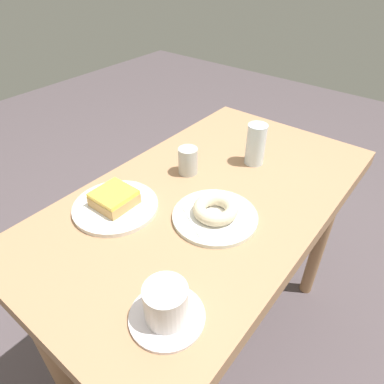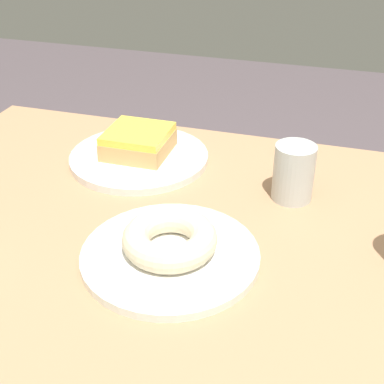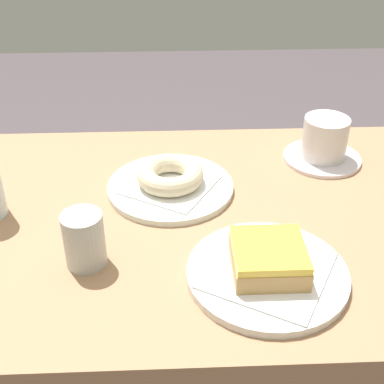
{
  "view_description": "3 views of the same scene",
  "coord_description": "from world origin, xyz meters",
  "px_view_note": "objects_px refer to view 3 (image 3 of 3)",
  "views": [
    {
      "loc": [
        -0.62,
        -0.44,
        1.3
      ],
      "look_at": [
        -0.06,
        0.01,
        0.76
      ],
      "focal_mm": 32.15,
      "sensor_mm": 36.0,
      "label": 1
    },
    {
      "loc": [
        0.11,
        -0.57,
        1.13
      ],
      "look_at": [
        -0.08,
        0.03,
        0.75
      ],
      "focal_mm": 50.43,
      "sensor_mm": 36.0,
      "label": 2
    },
    {
      "loc": [
        -0.07,
        0.7,
        1.22
      ],
      "look_at": [
        -0.1,
        -0.02,
        0.75
      ],
      "focal_mm": 49.63,
      "sensor_mm": 36.0,
      "label": 3
    }
  ],
  "objects_px": {
    "donut_sugar_ring": "(170,175)",
    "donut_glazed_square": "(269,258)",
    "plate_sugar_ring": "(170,187)",
    "coffee_cup": "(324,142)",
    "sugar_jar": "(84,240)",
    "plate_glazed_square": "(267,274)"
  },
  "relations": [
    {
      "from": "plate_glazed_square",
      "to": "donut_glazed_square",
      "type": "xyz_separation_m",
      "value": [
        0.0,
        0.0,
        0.03
      ]
    },
    {
      "from": "donut_glazed_square",
      "to": "sugar_jar",
      "type": "height_order",
      "value": "sugar_jar"
    },
    {
      "from": "donut_glazed_square",
      "to": "sugar_jar",
      "type": "xyz_separation_m",
      "value": [
        0.25,
        -0.04,
        0.01
      ]
    },
    {
      "from": "plate_sugar_ring",
      "to": "donut_sugar_ring",
      "type": "height_order",
      "value": "donut_sugar_ring"
    },
    {
      "from": "sugar_jar",
      "to": "donut_sugar_ring",
      "type": "bearing_deg",
      "value": -122.97
    },
    {
      "from": "plate_glazed_square",
      "to": "coffee_cup",
      "type": "height_order",
      "value": "coffee_cup"
    },
    {
      "from": "donut_sugar_ring",
      "to": "donut_glazed_square",
      "type": "bearing_deg",
      "value": 119.93
    },
    {
      "from": "donut_glazed_square",
      "to": "donut_sugar_ring",
      "type": "bearing_deg",
      "value": -60.07
    },
    {
      "from": "plate_glazed_square",
      "to": "plate_sugar_ring",
      "type": "bearing_deg",
      "value": -60.07
    },
    {
      "from": "donut_glazed_square",
      "to": "plate_sugar_ring",
      "type": "relative_size",
      "value": 0.45
    },
    {
      "from": "donut_sugar_ring",
      "to": "sugar_jar",
      "type": "height_order",
      "value": "sugar_jar"
    },
    {
      "from": "plate_glazed_square",
      "to": "coffee_cup",
      "type": "relative_size",
      "value": 1.53
    },
    {
      "from": "coffee_cup",
      "to": "plate_glazed_square",
      "type": "bearing_deg",
      "value": 64.01
    },
    {
      "from": "donut_sugar_ring",
      "to": "sugar_jar",
      "type": "distance_m",
      "value": 0.22
    },
    {
      "from": "donut_sugar_ring",
      "to": "sugar_jar",
      "type": "bearing_deg",
      "value": 57.03
    },
    {
      "from": "donut_glazed_square",
      "to": "plate_sugar_ring",
      "type": "distance_m",
      "value": 0.27
    },
    {
      "from": "donut_glazed_square",
      "to": "plate_sugar_ring",
      "type": "height_order",
      "value": "donut_glazed_square"
    },
    {
      "from": "coffee_cup",
      "to": "donut_glazed_square",
      "type": "bearing_deg",
      "value": 64.01
    },
    {
      "from": "plate_sugar_ring",
      "to": "sugar_jar",
      "type": "bearing_deg",
      "value": 57.03
    },
    {
      "from": "plate_sugar_ring",
      "to": "donut_sugar_ring",
      "type": "relative_size",
      "value": 1.9
    },
    {
      "from": "plate_glazed_square",
      "to": "sugar_jar",
      "type": "height_order",
      "value": "sugar_jar"
    },
    {
      "from": "donut_glazed_square",
      "to": "plate_sugar_ring",
      "type": "xyz_separation_m",
      "value": [
        0.13,
        -0.23,
        -0.03
      ]
    }
  ]
}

